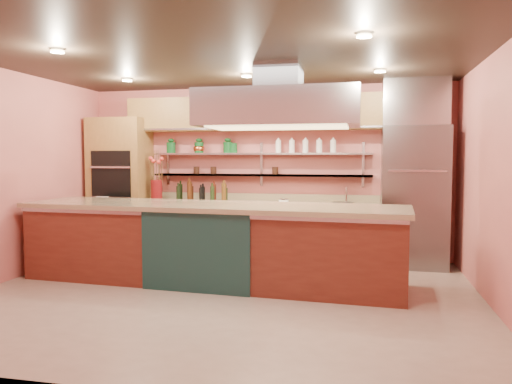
% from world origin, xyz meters
% --- Properties ---
extents(floor, '(6.00, 5.00, 0.02)m').
position_xyz_m(floor, '(0.00, 0.00, -0.01)').
color(floor, '#A18A7A').
rests_on(floor, ground).
extents(ceiling, '(6.00, 5.00, 0.02)m').
position_xyz_m(ceiling, '(0.00, 0.00, 2.80)').
color(ceiling, black).
rests_on(ceiling, wall_back).
extents(wall_back, '(6.00, 0.04, 2.80)m').
position_xyz_m(wall_back, '(0.00, 2.50, 1.40)').
color(wall_back, '#CC6760').
rests_on(wall_back, floor).
extents(wall_front, '(6.00, 0.04, 2.80)m').
position_xyz_m(wall_front, '(0.00, -2.50, 1.40)').
color(wall_front, '#CC6760').
rests_on(wall_front, floor).
extents(wall_left, '(0.04, 5.00, 2.80)m').
position_xyz_m(wall_left, '(-3.00, 0.00, 1.40)').
color(wall_left, '#CC6760').
rests_on(wall_left, floor).
extents(wall_right, '(0.04, 5.00, 2.80)m').
position_xyz_m(wall_right, '(3.00, 0.00, 1.40)').
color(wall_right, '#CC6760').
rests_on(wall_right, floor).
extents(oven_stack, '(0.95, 0.64, 2.30)m').
position_xyz_m(oven_stack, '(-2.45, 2.18, 1.15)').
color(oven_stack, olive).
rests_on(oven_stack, floor).
extents(refrigerator, '(0.95, 0.72, 2.10)m').
position_xyz_m(refrigerator, '(2.35, 2.14, 1.05)').
color(refrigerator, slate).
rests_on(refrigerator, floor).
extents(back_counter, '(3.84, 0.64, 0.93)m').
position_xyz_m(back_counter, '(-0.05, 2.20, 0.47)').
color(back_counter, tan).
rests_on(back_counter, floor).
extents(wall_shelf_lower, '(3.60, 0.26, 0.03)m').
position_xyz_m(wall_shelf_lower, '(-0.05, 2.37, 1.35)').
color(wall_shelf_lower, '#A2A4A8').
rests_on(wall_shelf_lower, wall_back).
extents(wall_shelf_upper, '(3.60, 0.26, 0.03)m').
position_xyz_m(wall_shelf_upper, '(-0.05, 2.37, 1.70)').
color(wall_shelf_upper, '#A2A4A8').
rests_on(wall_shelf_upper, wall_back).
extents(upper_cabinets, '(4.60, 0.36, 0.55)m').
position_xyz_m(upper_cabinets, '(0.00, 2.32, 2.35)').
color(upper_cabinets, olive).
rests_on(upper_cabinets, wall_back).
extents(range_hood, '(2.00, 1.00, 0.45)m').
position_xyz_m(range_hood, '(0.56, 0.57, 2.25)').
color(range_hood, '#A2A4A8').
rests_on(range_hood, ceiling).
extents(ceiling_downlights, '(4.00, 2.80, 0.02)m').
position_xyz_m(ceiling_downlights, '(0.00, 0.20, 2.77)').
color(ceiling_downlights, '#FFE5A5').
rests_on(ceiling_downlights, ceiling).
extents(island, '(5.01, 1.38, 1.03)m').
position_xyz_m(island, '(-0.34, 0.57, 0.52)').
color(island, '#5E261A').
rests_on(island, floor).
extents(flower_vase, '(0.25, 0.25, 0.34)m').
position_xyz_m(flower_vase, '(-1.78, 2.15, 1.10)').
color(flower_vase, maroon).
rests_on(flower_vase, back_counter).
extents(oil_bottle_cluster, '(0.93, 0.38, 0.29)m').
position_xyz_m(oil_bottle_cluster, '(-0.99, 2.15, 1.07)').
color(oil_bottle_cluster, black).
rests_on(oil_bottle_cluster, back_counter).
extents(kitchen_scale, '(0.16, 0.14, 0.08)m').
position_xyz_m(kitchen_scale, '(0.38, 2.15, 0.97)').
color(kitchen_scale, white).
rests_on(kitchen_scale, back_counter).
extents(bar_faucet, '(0.04, 0.04, 0.24)m').
position_xyz_m(bar_faucet, '(1.35, 2.25, 1.05)').
color(bar_faucet, white).
rests_on(bar_faucet, back_counter).
extents(copper_kettle, '(0.18, 0.18, 0.14)m').
position_xyz_m(copper_kettle, '(-1.11, 2.37, 1.78)').
color(copper_kettle, '#C05C2C').
rests_on(copper_kettle, wall_shelf_upper).
extents(green_canister, '(0.17, 0.17, 0.16)m').
position_xyz_m(green_canister, '(-0.51, 2.37, 1.80)').
color(green_canister, '#0F491C').
rests_on(green_canister, wall_shelf_upper).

